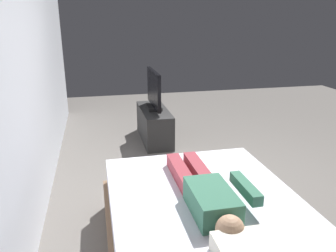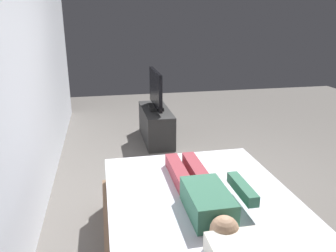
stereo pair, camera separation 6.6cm
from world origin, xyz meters
TOP-DOWN VIEW (x-y plane):
  - ground_plane at (0.00, 0.00)m, footprint 10.00×10.00m
  - back_wall at (0.40, 1.87)m, footprint 6.40×0.10m
  - bed at (-1.09, 0.50)m, footprint 2.04×1.50m
  - person at (-1.06, 0.51)m, footprint 1.26×0.46m
  - remote at (-0.91, 0.11)m, footprint 0.15×0.04m
  - tv_stand at (1.75, 0.41)m, footprint 1.10×0.40m
  - tv at (1.75, 0.41)m, footprint 0.88×0.20m

SIDE VIEW (x-z plane):
  - ground_plane at x=0.00m, z-range 0.00..0.00m
  - tv_stand at x=1.75m, z-range 0.00..0.50m
  - bed at x=-1.09m, z-range -0.01..0.53m
  - remote at x=-0.91m, z-range 0.54..0.56m
  - person at x=-1.06m, z-range 0.53..0.71m
  - tv at x=1.75m, z-range 0.49..1.08m
  - back_wall at x=0.40m, z-range 0.00..2.80m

